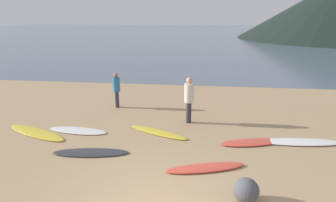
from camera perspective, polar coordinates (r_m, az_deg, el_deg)
ground_plane at (r=15.11m, az=3.39°, el=1.93°), size 120.00×120.00×0.20m
ocean_water at (r=65.70m, az=6.31°, el=13.79°), size 140.00×100.00×0.01m
surfboard_0 at (r=10.59m, az=-25.49°, el=-5.86°), size 2.70×1.58×0.07m
surfboard_1 at (r=10.24m, az=-18.05°, el=-5.78°), size 2.17×0.79×0.06m
surfboard_2 at (r=8.59m, az=-15.58°, el=-10.15°), size 2.28×0.82×0.06m
surfboard_3 at (r=9.60m, az=-2.05°, el=-6.44°), size 2.25×1.34×0.07m
surfboard_4 at (r=7.58m, az=7.66°, el=-13.42°), size 2.19×1.07×0.09m
surfboard_5 at (r=9.25m, az=16.73°, el=-8.13°), size 2.10×1.04×0.08m
surfboard_6 at (r=9.83m, az=25.53°, el=-7.58°), size 2.67×0.78×0.08m
person_0 at (r=10.22m, az=4.35°, el=0.95°), size 0.35×0.35×1.75m
person_2 at (r=12.18m, az=-10.55°, el=2.81°), size 0.31×0.31×1.54m
beach_rock_far at (r=6.50m, az=15.77°, el=-17.28°), size 0.56×0.56×0.56m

